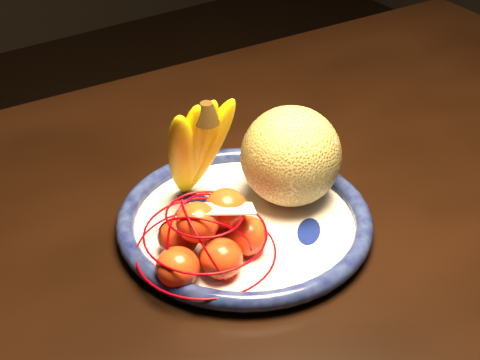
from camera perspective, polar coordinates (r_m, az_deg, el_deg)
dining_table at (r=1.03m, az=2.67°, el=-4.93°), size 1.50×0.96×0.73m
fruit_bowl at (r=0.92m, az=0.35°, el=-3.23°), size 0.32×0.32×0.03m
cantaloupe at (r=0.93m, az=3.97°, el=1.87°), size 0.13×0.13×0.13m
banana_bunch at (r=0.90m, az=-3.58°, el=2.75°), size 0.12×0.11×0.17m
mandarin_bag at (r=0.85m, az=-2.45°, el=-4.40°), size 0.18×0.18×0.10m
price_tag at (r=0.82m, az=-1.35°, el=-2.25°), size 0.08×0.06×0.01m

